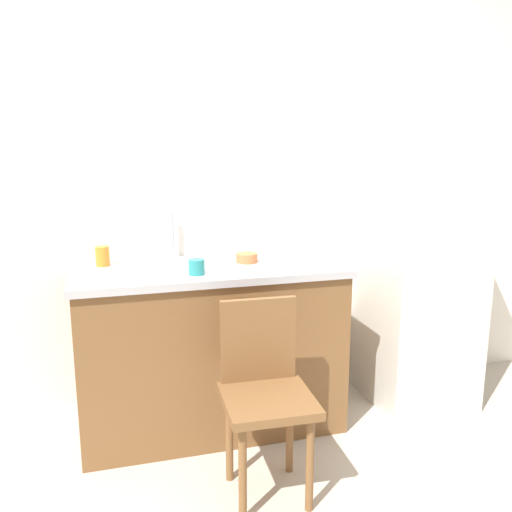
{
  "coord_description": "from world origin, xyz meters",
  "views": [
    {
      "loc": [
        -0.86,
        -2.2,
        1.62
      ],
      "look_at": [
        -0.07,
        0.6,
        0.99
      ],
      "focal_mm": 38.51,
      "sensor_mm": 36.0,
      "label": 1
    }
  ],
  "objects_px": {
    "chair": "(265,389)",
    "terracotta_bowl": "(247,258)",
    "cup_orange": "(103,256)",
    "cup_teal": "(197,267)",
    "refrigerator": "(419,281)"
  },
  "relations": [
    {
      "from": "terracotta_bowl",
      "to": "cup_orange",
      "type": "height_order",
      "value": "cup_orange"
    },
    {
      "from": "chair",
      "to": "cup_orange",
      "type": "bearing_deg",
      "value": 132.86
    },
    {
      "from": "chair",
      "to": "cup_teal",
      "type": "bearing_deg",
      "value": 117.9
    },
    {
      "from": "chair",
      "to": "terracotta_bowl",
      "type": "relative_size",
      "value": 7.34
    },
    {
      "from": "chair",
      "to": "cup_teal",
      "type": "relative_size",
      "value": 10.77
    },
    {
      "from": "terracotta_bowl",
      "to": "cup_teal",
      "type": "xyz_separation_m",
      "value": [
        -0.31,
        -0.2,
        0.01
      ]
    },
    {
      "from": "refrigerator",
      "to": "terracotta_bowl",
      "type": "height_order",
      "value": "refrigerator"
    },
    {
      "from": "cup_teal",
      "to": "chair",
      "type": "bearing_deg",
      "value": -64.21
    },
    {
      "from": "refrigerator",
      "to": "chair",
      "type": "height_order",
      "value": "refrigerator"
    },
    {
      "from": "terracotta_bowl",
      "to": "cup_teal",
      "type": "height_order",
      "value": "cup_teal"
    },
    {
      "from": "refrigerator",
      "to": "cup_orange",
      "type": "xyz_separation_m",
      "value": [
        -1.85,
        0.16,
        0.23
      ]
    },
    {
      "from": "cup_teal",
      "to": "refrigerator",
      "type": "bearing_deg",
      "value": 6.79
    },
    {
      "from": "terracotta_bowl",
      "to": "cup_teal",
      "type": "relative_size",
      "value": 1.47
    },
    {
      "from": "cup_teal",
      "to": "terracotta_bowl",
      "type": "bearing_deg",
      "value": 32.43
    },
    {
      "from": "cup_orange",
      "to": "cup_teal",
      "type": "height_order",
      "value": "cup_orange"
    }
  ]
}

